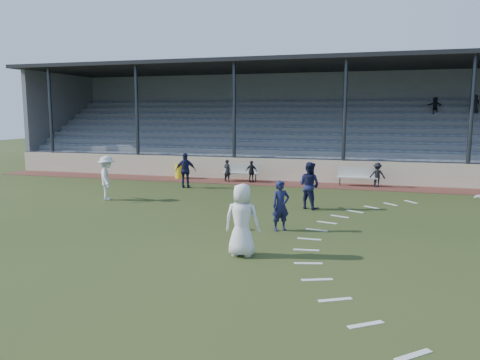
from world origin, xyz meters
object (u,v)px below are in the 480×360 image
at_px(trash_bin, 180,171).
at_px(player_navy_lead, 281,206).
at_px(bench_right, 357,175).
at_px(football, 243,226).
at_px(player_white_lead, 242,220).
at_px(bench_left, 241,171).

xyz_separation_m(trash_bin, player_navy_lead, (7.79, -10.05, 0.37)).
bearing_deg(trash_bin, player_navy_lead, -52.22).
xyz_separation_m(bench_right, trash_bin, (-9.75, 0.04, -0.15)).
bearing_deg(player_navy_lead, football, 155.63).
bearing_deg(bench_right, player_white_lead, -102.41).
bearing_deg(trash_bin, bench_left, -1.22).
relative_size(bench_left, bench_right, 1.00).
bearing_deg(football, bench_left, 106.51).
bearing_deg(trash_bin, player_white_lead, -60.35).
bearing_deg(bench_left, football, -75.55).
distance_m(trash_bin, football, 12.27).
height_order(bench_right, player_navy_lead, player_navy_lead).
height_order(bench_left, player_white_lead, player_white_lead).
height_order(bench_right, football, bench_right).
bearing_deg(player_white_lead, player_navy_lead, -99.80).
relative_size(football, player_white_lead, 0.12).
bearing_deg(player_white_lead, bench_left, -74.80).
relative_size(bench_right, player_white_lead, 1.06).
bearing_deg(player_white_lead, trash_bin, -61.37).
height_order(bench_left, bench_right, same).
height_order(bench_left, player_navy_lead, player_navy_lead).
bearing_deg(bench_left, trash_bin, 176.72).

